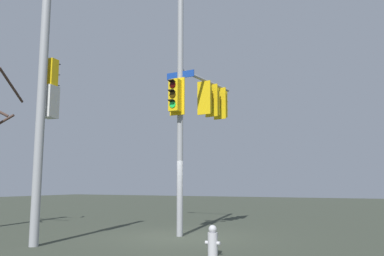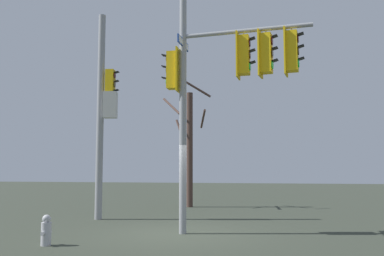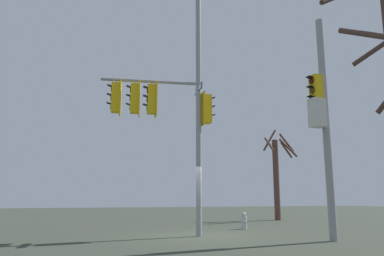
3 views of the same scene
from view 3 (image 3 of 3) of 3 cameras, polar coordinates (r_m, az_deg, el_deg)
ground_plane at (r=14.05m, az=1.46°, el=-16.21°), size 80.00×80.00×0.00m
main_signal_pole_assembly at (r=14.11m, az=-2.93°, el=5.40°), size 3.47×4.31×9.99m
secondary_pole_assembly at (r=13.30m, az=19.34°, el=1.63°), size 0.45×0.80×7.59m
fire_hydrant at (r=17.12m, az=7.99°, el=-13.94°), size 0.38×0.24×0.73m
bare_tree_behind_pole at (r=24.05m, az=12.91°, el=-6.78°), size 2.02×2.00×5.76m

